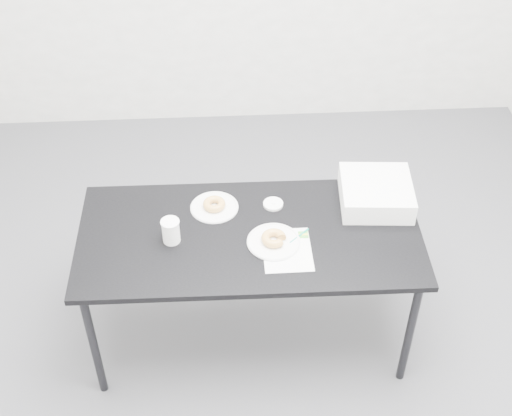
{
  "coord_description": "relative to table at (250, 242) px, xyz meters",
  "views": [
    {
      "loc": [
        -0.09,
        -2.25,
        2.91
      ],
      "look_at": [
        0.04,
        0.02,
        0.88
      ],
      "focal_mm": 50.0,
      "sensor_mm": 36.0,
      "label": 1
    }
  ],
  "objects": [
    {
      "name": "floor",
      "position": [
        -0.02,
        -0.04,
        -0.65
      ],
      "size": [
        4.0,
        4.0,
        0.0
      ],
      "primitive_type": "plane",
      "color": "#45464A",
      "rests_on": "ground"
    },
    {
      "name": "table",
      "position": [
        0.0,
        0.0,
        0.0
      ],
      "size": [
        1.55,
        0.74,
        0.7
      ],
      "rotation": [
        0.0,
        0.0,
        -0.01
      ],
      "color": "black",
      "rests_on": "floor"
    },
    {
      "name": "scorecard",
      "position": [
        0.16,
        -0.11,
        0.05
      ],
      "size": [
        0.21,
        0.27,
        0.0
      ],
      "primitive_type": "cube",
      "rotation": [
        0.0,
        0.0,
        0.01
      ],
      "color": "white",
      "rests_on": "table"
    },
    {
      "name": "logo_patch",
      "position": [
        0.24,
        -0.03,
        0.06
      ],
      "size": [
        0.04,
        0.04,
        0.0
      ],
      "primitive_type": "cube",
      "rotation": [
        0.0,
        0.0,
        0.01
      ],
      "color": "green",
      "rests_on": "scorecard"
    },
    {
      "name": "pen",
      "position": [
        0.22,
        -0.03,
        0.06
      ],
      "size": [
        0.1,
        0.09,
        0.01
      ],
      "primitive_type": "cylinder",
      "rotation": [
        0.0,
        1.57,
        0.76
      ],
      "color": "#0B836F",
      "rests_on": "scorecard"
    },
    {
      "name": "napkin",
      "position": [
        0.14,
        -0.09,
        0.05
      ],
      "size": [
        0.2,
        0.2,
        0.0
      ],
      "primitive_type": "cube",
      "rotation": [
        0.0,
        0.0,
        -0.25
      ],
      "color": "white",
      "rests_on": "table"
    },
    {
      "name": "plate_near",
      "position": [
        0.1,
        -0.06,
        0.06
      ],
      "size": [
        0.24,
        0.24,
        0.01
      ],
      "primitive_type": "cylinder",
      "color": "white",
      "rests_on": "napkin"
    },
    {
      "name": "donut_near",
      "position": [
        0.1,
        -0.06,
        0.08
      ],
      "size": [
        0.14,
        0.14,
        0.04
      ],
      "primitive_type": "torus",
      "rotation": [
        0.0,
        0.0,
        -0.39
      ],
      "color": "#BF8A3C",
      "rests_on": "plate_near"
    },
    {
      "name": "plate_far",
      "position": [
        -0.16,
        0.18,
        0.06
      ],
      "size": [
        0.22,
        0.22,
        0.01
      ],
      "primitive_type": "cylinder",
      "color": "white",
      "rests_on": "table"
    },
    {
      "name": "donut_far",
      "position": [
        -0.16,
        0.18,
        0.08
      ],
      "size": [
        0.12,
        0.12,
        0.03
      ],
      "primitive_type": "torus",
      "rotation": [
        0.0,
        0.0,
        -0.1
      ],
      "color": "#BF8A3C",
      "rests_on": "plate_far"
    },
    {
      "name": "coffee_cup",
      "position": [
        -0.35,
        -0.02,
        0.11
      ],
      "size": [
        0.08,
        0.08,
        0.12
      ],
      "primitive_type": "cylinder",
      "color": "white",
      "rests_on": "table"
    },
    {
      "name": "cup_lid",
      "position": [
        0.12,
        0.19,
        0.06
      ],
      "size": [
        0.09,
        0.09,
        0.01
      ],
      "primitive_type": "cylinder",
      "color": "white",
      "rests_on": "table"
    },
    {
      "name": "bakery_box",
      "position": [
        0.6,
        0.18,
        0.11
      ],
      "size": [
        0.35,
        0.35,
        0.11
      ],
      "primitive_type": "cube",
      "rotation": [
        0.0,
        0.0,
        -0.07
      ],
      "color": "white",
      "rests_on": "table"
    }
  ]
}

